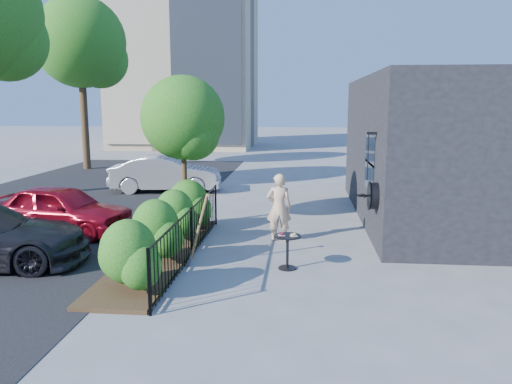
# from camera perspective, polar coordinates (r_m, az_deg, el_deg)

# --- Properties ---
(ground) EXTENTS (120.00, 120.00, 0.00)m
(ground) POSITION_cam_1_polar(r_m,az_deg,el_deg) (10.68, 0.64, -7.71)
(ground) COLOR gray
(ground) RESTS_ON ground
(shop_building) EXTENTS (6.22, 9.00, 4.00)m
(shop_building) POSITION_cam_1_polar(r_m,az_deg,el_deg) (15.41, 23.03, 4.58)
(shop_building) COLOR black
(shop_building) RESTS_ON ground
(fence) EXTENTS (0.05, 6.05, 1.10)m
(fence) POSITION_cam_1_polar(r_m,az_deg,el_deg) (10.74, -7.37, -4.58)
(fence) COLOR black
(fence) RESTS_ON ground
(planting_bed) EXTENTS (1.30, 6.00, 0.08)m
(planting_bed) POSITION_cam_1_polar(r_m,az_deg,el_deg) (11.06, -10.88, -7.05)
(planting_bed) COLOR #382616
(planting_bed) RESTS_ON ground
(shrubs) EXTENTS (1.10, 5.60, 1.24)m
(shrubs) POSITION_cam_1_polar(r_m,az_deg,el_deg) (10.95, -10.35, -3.63)
(shrubs) COLOR #185112
(shrubs) RESTS_ON ground
(patio_tree) EXTENTS (2.20, 2.20, 3.94)m
(patio_tree) POSITION_cam_1_polar(r_m,az_deg,el_deg) (13.26, -8.10, 7.82)
(patio_tree) COLOR #3F2B19
(patio_tree) RESTS_ON ground
(street) EXTENTS (9.00, 30.00, 0.01)m
(street) POSITION_cam_1_polar(r_m,az_deg,el_deg) (15.63, -24.89, -2.90)
(street) COLOR black
(street) RESTS_ON ground
(street_tree_far) EXTENTS (4.40, 4.40, 8.28)m
(street_tree_far) POSITION_cam_1_polar(r_m,az_deg,el_deg) (26.52, -19.36, 15.28)
(street_tree_far) COLOR #3F2B19
(street_tree_far) RESTS_ON ground
(cafe_table) EXTENTS (0.55, 0.55, 0.73)m
(cafe_table) POSITION_cam_1_polar(r_m,az_deg,el_deg) (9.99, 3.62, -6.15)
(cafe_table) COLOR black
(cafe_table) RESTS_ON ground
(woman) EXTENTS (0.61, 0.41, 1.64)m
(woman) POSITION_cam_1_polar(r_m,az_deg,el_deg) (11.91, 2.63, -1.78)
(woman) COLOR #D6AE8A
(woman) RESTS_ON ground
(shovel) EXTENTS (0.52, 0.20, 1.53)m
(shovel) POSITION_cam_1_polar(r_m,az_deg,el_deg) (10.15, -6.73, -4.77)
(shovel) COLOR brown
(shovel) RESTS_ON ground
(car_red) EXTENTS (3.86, 2.08, 1.25)m
(car_red) POSITION_cam_1_polar(r_m,az_deg,el_deg) (13.53, -21.38, -1.87)
(car_red) COLOR maroon
(car_red) RESTS_ON ground
(car_silver) EXTENTS (4.21, 1.89, 1.34)m
(car_silver) POSITION_cam_1_polar(r_m,az_deg,el_deg) (18.94, -10.26, 2.06)
(car_silver) COLOR #A0A0A5
(car_silver) RESTS_ON ground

